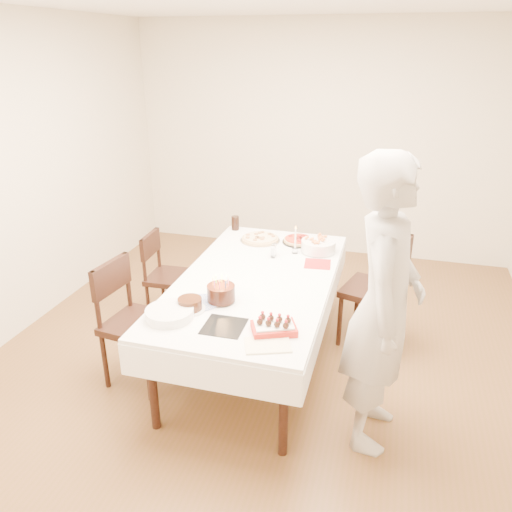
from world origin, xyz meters
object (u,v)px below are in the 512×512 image
(pizza_pepperoni, at_px, (299,240))
(layer_cake, at_px, (190,304))
(chair_left_savory, at_px, (171,277))
(chair_left_dessert, at_px, (139,324))
(pasta_bowl, at_px, (318,246))
(birthday_cake, at_px, (221,289))
(person, at_px, (384,307))
(chair_right_savory, at_px, (373,290))
(taper_candle, at_px, (295,239))
(pizza_white, at_px, (260,239))
(cola_glass, at_px, (235,223))
(strawberry_box, at_px, (274,327))
(dining_table, at_px, (256,320))

(pizza_pepperoni, bearing_deg, layer_cake, -108.04)
(chair_left_savory, bearing_deg, chair_left_dessert, 97.97)
(pizza_pepperoni, distance_m, layer_cake, 1.49)
(pasta_bowl, height_order, layer_cake, pasta_bowl)
(birthday_cake, bearing_deg, layer_cake, -133.59)
(person, relative_size, layer_cake, 9.13)
(chair_right_savory, height_order, taper_candle, taper_candle)
(chair_left_dessert, distance_m, pasta_bowl, 1.64)
(layer_cake, bearing_deg, taper_candle, 67.66)
(person, bearing_deg, chair_left_savory, 65.36)
(pizza_white, height_order, taper_candle, taper_candle)
(pizza_pepperoni, height_order, cola_glass, cola_glass)
(cola_glass, bearing_deg, chair_right_savory, -17.99)
(pasta_bowl, bearing_deg, cola_glass, 158.56)
(pizza_pepperoni, distance_m, strawberry_box, 1.55)
(cola_glass, bearing_deg, strawberry_box, -64.82)
(dining_table, height_order, cola_glass, cola_glass)
(chair_right_savory, height_order, strawberry_box, chair_right_savory)
(chair_left_dessert, relative_size, birthday_cake, 4.95)
(chair_left_dessert, bearing_deg, pizza_pepperoni, -119.08)
(birthday_cake, bearing_deg, taper_candle, 72.32)
(layer_cake, xyz_separation_m, strawberry_box, (0.61, -0.12, -0.01))
(dining_table, height_order, pizza_pepperoni, pizza_pepperoni)
(chair_left_dessert, relative_size, taper_candle, 3.86)
(chair_right_savory, relative_size, pasta_bowl, 3.35)
(chair_left_savory, xyz_separation_m, strawberry_box, (1.27, -1.18, 0.36))
(pizza_pepperoni, distance_m, pasta_bowl, 0.27)
(chair_left_dessert, relative_size, cola_glass, 7.15)
(chair_left_savory, relative_size, chair_left_dessert, 0.87)
(person, distance_m, layer_cake, 1.26)
(pizza_white, bearing_deg, person, -49.56)
(layer_cake, relative_size, strawberry_box, 0.76)
(layer_cake, xyz_separation_m, birthday_cake, (0.16, 0.17, 0.06))
(chair_left_savory, relative_size, taper_candle, 3.36)
(person, height_order, strawberry_box, person)
(pizza_white, bearing_deg, chair_right_savory, -11.41)
(dining_table, bearing_deg, layer_cake, -115.72)
(pasta_bowl, xyz_separation_m, cola_glass, (-0.86, 0.34, 0.01))
(birthday_cake, bearing_deg, pizza_white, 92.11)
(chair_left_dessert, distance_m, pizza_pepperoni, 1.62)
(chair_right_savory, height_order, pasta_bowl, chair_right_savory)
(cola_glass, distance_m, strawberry_box, 1.89)
(chair_left_dessert, height_order, pizza_white, chair_left_dessert)
(pizza_white, relative_size, pizza_pepperoni, 1.25)
(person, bearing_deg, chair_right_savory, 8.56)
(layer_cake, bearing_deg, chair_left_savory, 121.59)
(person, xyz_separation_m, strawberry_box, (-0.64, -0.15, -0.16))
(taper_candle, bearing_deg, pizza_pepperoni, 94.21)
(chair_left_savory, distance_m, layer_cake, 1.31)
(pizza_pepperoni, bearing_deg, chair_left_savory, -162.43)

